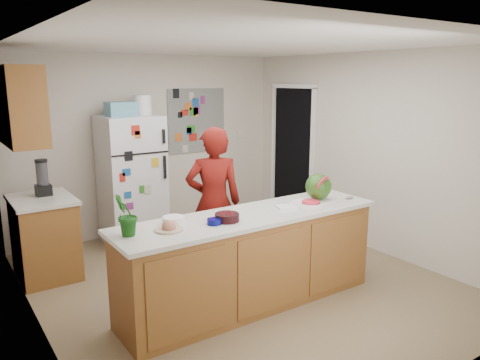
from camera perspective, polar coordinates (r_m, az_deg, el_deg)
floor at (r=5.24m, az=-0.15°, el=-12.32°), size 4.00×4.50×0.02m
wall_back at (r=6.82m, az=-10.87°, el=4.30°), size 4.00×0.02×2.50m
wall_left at (r=4.11m, az=-24.09°, el=-1.78°), size 0.02×4.50×2.50m
wall_right at (r=6.19m, az=15.49°, el=3.27°), size 0.02×4.50×2.50m
ceiling at (r=4.78m, az=-0.16°, el=16.34°), size 4.00×4.50×0.02m
doorway at (r=7.22m, az=6.50°, el=3.02°), size 0.03×0.85×2.04m
peninsula_base at (r=4.58m, az=1.30°, el=-9.94°), size 2.60×0.62×0.88m
peninsula_top at (r=4.43m, az=1.32°, el=-4.42°), size 2.68×0.70×0.04m
side_counter_base at (r=5.66m, az=-22.68°, el=-6.62°), size 0.60×0.80×0.86m
side_counter_top at (r=5.54m, az=-23.07°, el=-2.20°), size 0.64×0.84×0.04m
upper_cabinets at (r=5.32m, az=-25.26°, el=8.20°), size 0.35×1.00×0.80m
refrigerator at (r=6.37m, az=-13.06°, el=-0.01°), size 0.75×0.70×1.70m
fridge_top_bin at (r=6.21m, az=-14.35°, el=8.38°), size 0.35×0.28×0.18m
photo_collage at (r=7.09m, az=-5.29°, el=7.20°), size 0.95×0.01×0.95m
person at (r=5.13m, az=-3.22°, el=-2.80°), size 0.72×0.62×1.68m
blender_appliance at (r=5.60m, az=-22.94°, el=0.15°), size 0.12×0.12×0.38m
cutting_board at (r=4.92m, az=9.14°, el=-2.54°), size 0.45×0.35×0.01m
watermelon at (r=4.94m, az=9.54°, el=-0.80°), size 0.27×0.27×0.27m
watermelon_slice at (r=4.81m, az=8.64°, el=-2.66°), size 0.18×0.18×0.02m
cherry_bowl at (r=4.20m, az=-1.59°, el=-4.57°), size 0.27×0.27×0.07m
white_bowl at (r=4.18m, az=-8.10°, el=-4.86°), size 0.24×0.24×0.06m
cobalt_bowl at (r=4.12m, az=-3.16°, el=-5.08°), size 0.16×0.16×0.05m
plate at (r=4.00m, az=-8.64°, el=-5.98°), size 0.26×0.26×0.02m
paper_towel at (r=4.65m, az=5.65°, el=-3.28°), size 0.22×0.21×0.02m
keys at (r=5.10m, az=13.19°, el=-2.18°), size 0.11×0.07×0.01m
potted_plant at (r=3.87m, az=-13.75°, el=-4.18°), size 0.25×0.23×0.36m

